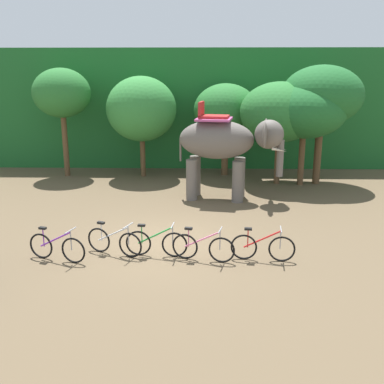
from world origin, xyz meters
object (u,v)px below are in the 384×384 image
object	(u,v)px
tree_right	(62,94)
bike_purple	(57,247)
tree_far_left	(280,112)
bike_red	(263,247)
bike_green	(156,243)
tree_left	(141,109)
bike_pink	(203,247)
tree_center_left	(322,96)
tree_center	(226,111)
tree_far_right	(305,111)
bike_white	(114,241)
elephant	(225,144)

from	to	relation	value
tree_right	bike_purple	world-z (taller)	tree_right
tree_far_left	bike_red	xyz separation A→B (m)	(-1.73, -8.56, -2.79)
tree_right	bike_green	bearing A→B (deg)	-61.26
tree_far_left	bike_purple	size ratio (longest dim) A/B	2.72
tree_left	bike_pink	distance (m)	10.72
tree_right	tree_far_left	world-z (taller)	tree_right
tree_center_left	bike_purple	distance (m)	13.02
tree_center	tree_far_right	size ratio (longest dim) A/B	0.98
bike_green	tree_right	bearing A→B (deg)	118.74
tree_center	bike_pink	size ratio (longest dim) A/B	2.60
tree_right	tree_far_right	bearing A→B (deg)	-8.04
tree_left	tree_far_left	distance (m)	6.34
bike_red	tree_right	bearing A→B (deg)	129.51
tree_far_right	bike_green	size ratio (longest dim) A/B	2.60
tree_left	bike_white	xyz separation A→B (m)	(0.45, -9.59, -2.80)
tree_far_left	bike_white	distance (m)	10.45
tree_right	tree_far_left	distance (m)	10.00
tree_center	bike_pink	xyz separation A→B (m)	(-1.05, -10.32, -2.71)
tree_center	tree_far_left	bearing A→B (deg)	-37.09
bike_purple	tree_center	bearing A→B (deg)	64.64
elephant	bike_green	world-z (taller)	elephant
tree_far_right	bike_pink	distance (m)	9.88
tree_center	tree_far_left	world-z (taller)	tree_far_left
bike_green	bike_red	xyz separation A→B (m)	(2.86, -0.23, 0.00)
tree_left	bike_red	distance (m)	11.21
tree_center	tree_far_left	size ratio (longest dim) A/B	0.97
bike_white	tree_center	bearing A→B (deg)	70.72
tree_left	bike_white	world-z (taller)	tree_left
tree_left	tree_far_right	bearing A→B (deg)	-12.04
tree_center_left	elephant	xyz separation A→B (m)	(-4.26, -2.60, -1.68)
elephant	bike_white	bearing A→B (deg)	-119.80
tree_right	bike_red	distance (m)	13.29
bike_white	bike_red	xyz separation A→B (m)	(4.02, -0.30, 0.00)
tree_center_left	bike_purple	bearing A→B (deg)	-135.72
elephant	bike_purple	xyz separation A→B (m)	(-4.72, -6.16, -1.82)
tree_center	bike_purple	world-z (taller)	tree_center
bike_green	tree_far_right	bearing A→B (deg)	55.42
tree_right	bike_green	size ratio (longest dim) A/B	2.96
tree_far_left	bike_pink	size ratio (longest dim) A/B	2.67
elephant	bike_white	size ratio (longest dim) A/B	2.62
tree_center_left	tree_center	bearing A→B (deg)	157.75
tree_center_left	bike_red	distance (m)	9.94
tree_center_left	bike_green	size ratio (longest dim) A/B	3.03
tree_far_right	bike_purple	distance (m)	12.16
bike_white	bike_red	size ratio (longest dim) A/B	0.95
bike_green	bike_pink	distance (m)	1.30
tree_center_left	tree_left	bearing A→B (deg)	170.95
tree_left	elephant	bearing A→B (deg)	-46.12
tree_left	bike_pink	xyz separation A→B (m)	(2.88, -9.94, -2.80)
tree_right	bike_purple	distance (m)	10.96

